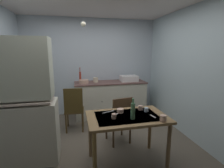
# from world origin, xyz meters

# --- Properties ---
(ground_plane) EXTENTS (4.59, 4.59, 0.00)m
(ground_plane) POSITION_xyz_m (0.00, 0.00, 0.00)
(ground_plane) COLOR brown
(wall_back) EXTENTS (3.55, 0.10, 2.54)m
(wall_back) POSITION_xyz_m (0.00, 1.84, 1.27)
(wall_back) COLOR silver
(wall_back) RESTS_ON ground
(wall_right) EXTENTS (0.10, 3.69, 2.54)m
(wall_right) POSITION_xyz_m (1.78, 0.00, 1.27)
(wall_right) COLOR silver
(wall_right) RESTS_ON ground
(hutch_cabinet) EXTENTS (0.97, 0.50, 1.90)m
(hutch_cabinet) POSITION_xyz_m (-1.22, -0.12, 0.89)
(hutch_cabinet) COLOR beige
(hutch_cabinet) RESTS_ON ground
(counter_cabinet) EXTENTS (1.84, 0.64, 0.91)m
(counter_cabinet) POSITION_xyz_m (0.45, 1.47, 0.46)
(counter_cabinet) COLOR beige
(counter_cabinet) RESTS_ON ground
(sink_basin) EXTENTS (0.44, 0.34, 0.15)m
(sink_basin) POSITION_xyz_m (0.95, 1.47, 0.99)
(sink_basin) COLOR white
(sink_basin) RESTS_ON counter_cabinet
(hand_pump) EXTENTS (0.05, 0.27, 0.39)m
(hand_pump) POSITION_xyz_m (-0.32, 1.52, 1.08)
(hand_pump) COLOR maroon
(hand_pump) RESTS_ON counter_cabinet
(mixing_bowl_counter) EXTENTS (0.24, 0.24, 0.09)m
(mixing_bowl_counter) POSITION_xyz_m (-0.24, 1.42, 0.96)
(mixing_bowl_counter) COLOR tan
(mixing_bowl_counter) RESTS_ON counter_cabinet
(stoneware_crock) EXTENTS (0.13, 0.13, 0.12)m
(stoneware_crock) POSITION_xyz_m (0.07, 1.50, 0.97)
(stoneware_crock) COLOR beige
(stoneware_crock) RESTS_ON counter_cabinet
(dining_table) EXTENTS (1.17, 0.73, 0.77)m
(dining_table) POSITION_xyz_m (0.29, -0.52, 0.67)
(dining_table) COLOR olive
(dining_table) RESTS_ON ground
(chair_far_side) EXTENTS (0.47, 0.47, 0.90)m
(chair_far_side) POSITION_xyz_m (0.33, 0.07, 0.47)
(chair_far_side) COLOR #4C3621
(chair_far_side) RESTS_ON ground
(chair_by_counter) EXTENTS (0.42, 0.42, 0.97)m
(chair_by_counter) POSITION_xyz_m (-0.49, 0.75, 0.50)
(chair_by_counter) COLOR #4B381C
(chair_by_counter) RESTS_ON ground
(serving_bowl_wide) EXTENTS (0.11, 0.11, 0.06)m
(serving_bowl_wide) POSITION_xyz_m (0.22, -0.37, 0.80)
(serving_bowl_wide) COLOR tan
(serving_bowl_wide) RESTS_ON dining_table
(teacup_mint) EXTENTS (0.07, 0.07, 0.06)m
(teacup_mint) POSITION_xyz_m (0.63, -0.41, 0.80)
(teacup_mint) COLOR #9EB2C6
(teacup_mint) RESTS_ON dining_table
(teacup_cream) EXTENTS (0.06, 0.06, 0.07)m
(teacup_cream) POSITION_xyz_m (0.07, -0.58, 0.81)
(teacup_cream) COLOR tan
(teacup_cream) RESTS_ON dining_table
(mug_dark) EXTENTS (0.09, 0.09, 0.09)m
(mug_dark) POSITION_xyz_m (0.70, -0.81, 0.82)
(mug_dark) COLOR tan
(mug_dark) RESTS_ON dining_table
(mug_tall) EXTENTS (0.07, 0.07, 0.07)m
(mug_tall) POSITION_xyz_m (0.57, -0.32, 0.81)
(mug_tall) COLOR tan
(mug_tall) RESTS_ON dining_table
(glass_bottle) EXTENTS (0.06, 0.06, 0.30)m
(glass_bottle) POSITION_xyz_m (0.33, -0.64, 0.90)
(glass_bottle) COLOR #4C7F56
(glass_bottle) RESTS_ON dining_table
(table_knife) EXTENTS (0.20, 0.09, 0.00)m
(table_knife) POSITION_xyz_m (0.05, -0.30, 0.78)
(table_knife) COLOR silver
(table_knife) RESTS_ON dining_table
(teaspoon_near_bowl) EXTENTS (0.13, 0.11, 0.00)m
(teaspoon_near_bowl) POSITION_xyz_m (0.11, -0.46, 0.78)
(teaspoon_near_bowl) COLOR beige
(teaspoon_near_bowl) RESTS_ON dining_table
(teaspoon_by_cup) EXTENTS (0.05, 0.13, 0.00)m
(teaspoon_by_cup) POSITION_xyz_m (0.65, -0.62, 0.78)
(teaspoon_by_cup) COLOR beige
(teaspoon_by_cup) RESTS_ON dining_table
(pendant_bulb) EXTENTS (0.08, 0.08, 0.08)m
(pendant_bulb) POSITION_xyz_m (-0.27, 0.19, 2.14)
(pendant_bulb) COLOR #F9EFCC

